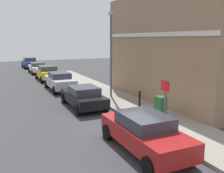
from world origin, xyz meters
TOP-DOWN VIEW (x-y plane):
  - ground at (0.00, 0.00)m, footprint 80.00×80.00m
  - sidewalk at (1.82, 6.00)m, footprint 2.76×30.00m
  - corner_building at (6.38, 3.52)m, footprint 6.46×11.04m
  - car_red at (-0.81, -2.43)m, footprint 1.86×4.24m
  - car_black at (-0.85, 4.26)m, footprint 1.89×4.16m
  - car_silver at (-0.84, 10.12)m, footprint 1.81×4.25m
  - car_yellow at (-0.75, 15.59)m, footprint 1.88×4.12m
  - car_white at (-0.76, 21.43)m, footprint 1.81×3.94m
  - car_blue at (-0.83, 27.90)m, footprint 1.87×4.41m
  - utility_cabinet at (1.75, 0.07)m, footprint 0.46×0.61m
  - bollard_near_cabinet at (1.85, 2.20)m, footprint 0.14×0.14m
  - street_sign at (0.77, -1.53)m, footprint 0.08×0.60m
  - lamppost at (1.67, 5.68)m, footprint 0.20×0.44m

SIDE VIEW (x-z plane):
  - ground at x=0.00m, z-range 0.00..0.00m
  - sidewalk at x=1.82m, z-range 0.00..0.15m
  - utility_cabinet at x=1.75m, z-range 0.11..1.26m
  - car_white at x=-0.76m, z-range 0.04..1.33m
  - car_black at x=-0.85m, z-range 0.04..1.35m
  - bollard_near_cabinet at x=1.85m, z-range 0.19..1.22m
  - car_red at x=-0.81m, z-range 0.04..1.45m
  - car_silver at x=-0.84m, z-range 0.04..1.48m
  - car_blue at x=-0.83m, z-range 0.03..1.49m
  - car_yellow at x=-0.75m, z-range 0.04..1.51m
  - street_sign at x=0.77m, z-range 0.51..2.81m
  - lamppost at x=1.67m, z-range 0.44..6.16m
  - corner_building at x=6.38m, z-range 0.00..7.01m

